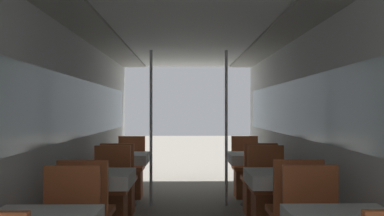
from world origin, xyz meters
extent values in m
cube|color=silver|center=(-1.25, 2.74, 1.06)|extent=(0.05, 8.29, 2.12)
cube|color=silver|center=(-1.24, 2.74, 1.32)|extent=(0.03, 7.63, 0.66)
cube|color=silver|center=(1.25, 2.74, 1.06)|extent=(0.05, 8.29, 2.12)
cube|color=silver|center=(1.24, 2.74, 1.32)|extent=(0.03, 7.63, 0.66)
cube|color=silver|center=(0.00, 2.74, 2.17)|extent=(2.51, 8.29, 0.04)
cube|color=#999993|center=(-1.03, 2.74, 2.13)|extent=(0.45, 7.96, 0.03)
cube|color=#999993|center=(1.03, 2.74, 2.13)|extent=(0.45, 7.96, 0.03)
cube|color=#C66033|center=(-0.86, 1.63, 0.68)|extent=(0.40, 0.04, 0.44)
cylinder|color=#B7B7BC|center=(-0.86, 2.65, 0.35)|extent=(0.11, 0.11, 0.67)
cube|color=#B2B2B7|center=(-0.86, 2.65, 0.69)|extent=(0.58, 0.58, 0.02)
cube|color=white|center=(-0.86, 2.65, 0.64)|extent=(0.62, 0.62, 0.13)
cube|color=#C66033|center=(-0.86, 2.12, 0.44)|extent=(0.40, 0.40, 0.05)
cube|color=#C66033|center=(-0.86, 1.94, 0.68)|extent=(0.40, 0.04, 0.44)
cube|color=brown|center=(-0.86, 3.17, 0.21)|extent=(0.34, 0.34, 0.41)
cube|color=#C66033|center=(-0.86, 3.17, 0.44)|extent=(0.40, 0.40, 0.05)
cube|color=#C66033|center=(-0.86, 3.35, 0.68)|extent=(0.40, 0.04, 0.44)
cylinder|color=#4C4C51|center=(-0.86, 4.36, 0.01)|extent=(0.32, 0.32, 0.01)
cylinder|color=#B7B7BC|center=(-0.86, 4.36, 0.35)|extent=(0.11, 0.11, 0.67)
cube|color=#B2B2B7|center=(-0.86, 4.36, 0.69)|extent=(0.58, 0.58, 0.02)
cube|color=white|center=(-0.86, 4.36, 0.64)|extent=(0.62, 0.62, 0.13)
cube|color=brown|center=(-0.86, 3.84, 0.21)|extent=(0.34, 0.34, 0.41)
cube|color=#C66033|center=(-0.86, 3.84, 0.44)|extent=(0.40, 0.40, 0.05)
cube|color=#C66033|center=(-0.86, 3.66, 0.68)|extent=(0.40, 0.04, 0.44)
cube|color=brown|center=(-0.86, 4.89, 0.21)|extent=(0.34, 0.34, 0.41)
cube|color=#C66033|center=(-0.86, 4.89, 0.44)|extent=(0.40, 0.40, 0.05)
cube|color=#C66033|center=(-0.86, 5.07, 0.68)|extent=(0.40, 0.04, 0.44)
cylinder|color=silver|center=(-0.51, 4.36, 1.06)|extent=(0.04, 0.04, 2.12)
cube|color=#C66033|center=(0.86, 1.63, 0.68)|extent=(0.40, 0.04, 0.44)
cylinder|color=#B7B7BC|center=(0.86, 2.65, 0.35)|extent=(0.11, 0.11, 0.67)
cube|color=#B2B2B7|center=(0.86, 2.65, 0.69)|extent=(0.58, 0.58, 0.02)
cube|color=white|center=(0.86, 2.65, 0.64)|extent=(0.62, 0.62, 0.13)
cube|color=#C66033|center=(0.86, 2.12, 0.44)|extent=(0.40, 0.40, 0.05)
cube|color=#C66033|center=(0.86, 1.94, 0.68)|extent=(0.40, 0.04, 0.44)
cube|color=brown|center=(0.86, 3.17, 0.21)|extent=(0.34, 0.34, 0.41)
cube|color=#C66033|center=(0.86, 3.17, 0.44)|extent=(0.40, 0.40, 0.05)
cube|color=#C66033|center=(0.86, 3.35, 0.68)|extent=(0.40, 0.04, 0.44)
cylinder|color=#4C4C51|center=(0.86, 4.36, 0.01)|extent=(0.32, 0.32, 0.01)
cylinder|color=#B7B7BC|center=(0.86, 4.36, 0.35)|extent=(0.11, 0.11, 0.67)
cube|color=#B2B2B7|center=(0.86, 4.36, 0.69)|extent=(0.58, 0.58, 0.02)
cube|color=white|center=(0.86, 4.36, 0.64)|extent=(0.62, 0.62, 0.13)
cube|color=brown|center=(0.86, 3.84, 0.21)|extent=(0.34, 0.34, 0.41)
cube|color=#C66033|center=(0.86, 3.84, 0.44)|extent=(0.40, 0.40, 0.05)
cube|color=#C66033|center=(0.86, 3.66, 0.68)|extent=(0.40, 0.04, 0.44)
cube|color=brown|center=(0.86, 4.89, 0.21)|extent=(0.34, 0.34, 0.41)
cube|color=#C66033|center=(0.86, 4.89, 0.44)|extent=(0.40, 0.40, 0.05)
cube|color=#C66033|center=(0.86, 5.07, 0.68)|extent=(0.40, 0.04, 0.44)
cylinder|color=silver|center=(0.51, 4.36, 1.06)|extent=(0.04, 0.04, 2.12)
camera|label=1|loc=(-0.05, -1.47, 1.30)|focal=40.00mm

